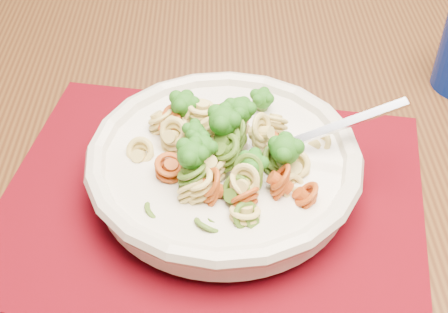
% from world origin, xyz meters
% --- Properties ---
extents(dining_table, '(1.77, 1.47, 0.75)m').
position_xyz_m(dining_table, '(-0.07, -0.18, 0.66)').
color(dining_table, '#4E3016').
rests_on(dining_table, ground).
extents(placemat, '(0.46, 0.39, 0.00)m').
position_xyz_m(placemat, '(-0.03, -0.32, 0.76)').
color(placemat, '#540311').
rests_on(placemat, dining_table).
extents(pasta_bowl, '(0.27, 0.27, 0.05)m').
position_xyz_m(pasta_bowl, '(-0.03, -0.30, 0.79)').
color(pasta_bowl, beige).
rests_on(pasta_bowl, placemat).
extents(pasta_broccoli_heap, '(0.23, 0.23, 0.06)m').
position_xyz_m(pasta_broccoli_heap, '(-0.03, -0.30, 0.80)').
color(pasta_broccoli_heap, '#D1BC67').
rests_on(pasta_broccoli_heap, pasta_bowl).
extents(fork, '(0.17, 0.11, 0.08)m').
position_xyz_m(fork, '(0.01, -0.28, 0.80)').
color(fork, silver).
rests_on(fork, pasta_bowl).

